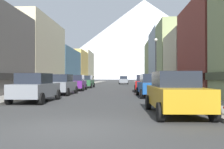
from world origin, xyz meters
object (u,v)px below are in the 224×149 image
at_px(car_left_0, 36,87).
at_px(car_driving_0, 124,80).
at_px(car_right_0, 175,93).
at_px(car_right_1, 151,85).
at_px(car_left_3, 86,82).
at_px(car_right_2, 144,83).
at_px(pedestrian_1, 173,84).
at_px(parking_meter_near, 198,87).
at_px(streetlamp_right, 156,56).
at_px(car_left_1, 62,84).
at_px(trash_bin_right, 187,89).
at_px(pedestrian_0, 60,82).
at_px(car_left_2, 76,83).

height_order(car_left_0, car_driving_0, same).
height_order(car_right_0, car_right_1, same).
distance_m(car_left_3, car_right_2, 12.13).
bearing_deg(pedestrian_1, parking_meter_near, -93.09).
bearing_deg(streetlamp_right, pedestrian_1, -80.67).
relative_size(car_left_1, car_left_3, 1.00).
height_order(car_left_1, car_left_3, same).
bearing_deg(parking_meter_near, car_right_2, 99.05).
bearing_deg(trash_bin_right, streetlamp_right, 95.67).
bearing_deg(car_left_0, parking_meter_near, -7.26).
relative_size(car_left_3, pedestrian_1, 2.68).
relative_size(car_left_3, car_right_1, 0.99).
bearing_deg(car_right_2, car_right_1, -89.96).
height_order(car_right_1, car_right_2, same).
height_order(car_left_1, car_driving_0, same).
xyz_separation_m(pedestrian_0, pedestrian_1, (12.50, -7.22, -0.04)).
distance_m(car_left_1, pedestrian_1, 10.18).
xyz_separation_m(car_right_1, car_right_2, (-0.01, 6.81, 0.00)).
height_order(car_right_0, pedestrian_1, pedestrian_1).
relative_size(car_left_2, pedestrian_0, 2.60).
relative_size(car_left_1, car_right_2, 0.99).
bearing_deg(car_left_1, trash_bin_right, -16.27).
bearing_deg(car_left_0, car_left_3, 90.00).
bearing_deg(car_right_2, pedestrian_1, -50.63).
bearing_deg(car_driving_0, car_left_2, -101.72).
relative_size(car_left_1, car_right_0, 1.00).
bearing_deg(car_right_1, trash_bin_right, -16.87).
bearing_deg(pedestrian_0, parking_meter_near, -53.96).
bearing_deg(trash_bin_right, car_right_2, 108.60).
bearing_deg(car_left_3, car_right_2, -51.20).
xyz_separation_m(car_right_2, trash_bin_right, (2.55, -7.59, -0.26)).
xyz_separation_m(parking_meter_near, trash_bin_right, (0.60, 4.67, -0.37)).
distance_m(car_left_0, car_left_3, 20.49).
bearing_deg(pedestrian_1, car_left_2, 153.04).
height_order(car_right_0, streetlamp_right, streetlamp_right).
distance_m(car_right_0, parking_meter_near, 4.06).
relative_size(car_right_2, trash_bin_right, 4.57).
bearing_deg(parking_meter_near, car_left_0, 172.74).
bearing_deg(pedestrian_0, car_right_0, -63.38).
xyz_separation_m(car_left_2, streetlamp_right, (9.15, 0.37, 3.09)).
bearing_deg(streetlamp_right, pedestrian_0, 171.44).
xyz_separation_m(car_right_2, pedestrian_0, (-10.05, 4.23, 0.05)).
bearing_deg(pedestrian_0, car_left_3, 64.85).
bearing_deg(streetlamp_right, car_right_2, -121.99).
xyz_separation_m(car_right_1, parking_meter_near, (1.95, -5.45, 0.11)).
distance_m(car_driving_0, parking_meter_near, 40.61).
distance_m(car_right_1, trash_bin_right, 2.67).
relative_size(car_left_2, streetlamp_right, 0.76).
xyz_separation_m(car_left_0, parking_meter_near, (9.55, -1.22, 0.11)).
bearing_deg(pedestrian_0, car_right_1, -47.69).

